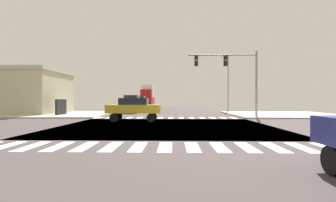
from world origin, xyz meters
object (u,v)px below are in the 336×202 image
object	(u,v)px
street_lamp	(226,78)
suv_queued_2	(140,102)
bank_building	(10,92)
box_truck_trailing_1	(148,96)
suv_middle_4	(132,102)
traffic_signal_mast	(230,68)
sedan_farside_1	(134,107)

from	to	relation	value
street_lamp	suv_queued_2	size ratio (longest dim) A/B	1.74
street_lamp	bank_building	bearing A→B (deg)	-168.70
bank_building	box_truck_trailing_1	xyz separation A→B (m)	(14.40, 21.66, -0.14)
suv_queued_2	suv_middle_4	world-z (taller)	same
traffic_signal_mast	street_lamp	xyz separation A→B (m)	(2.02, 10.98, 0.00)
street_lamp	sedan_farside_1	bearing A→B (deg)	-125.37
traffic_signal_mast	suv_middle_4	distance (m)	14.37
bank_building	suv_queued_2	xyz separation A→B (m)	(14.40, 9.97, -1.31)
traffic_signal_mast	bank_building	distance (m)	26.01
suv_middle_4	traffic_signal_mast	bearing A→B (deg)	141.55
street_lamp	box_truck_trailing_1	distance (m)	20.86
box_truck_trailing_1	suv_middle_4	world-z (taller)	box_truck_trailing_1
suv_middle_4	street_lamp	bearing A→B (deg)	-169.93
street_lamp	suv_middle_4	bearing A→B (deg)	-169.93
bank_building	suv_middle_4	world-z (taller)	bank_building
suv_middle_4	box_truck_trailing_1	bearing A→B (deg)	-90.00
box_truck_trailing_1	bank_building	bearing A→B (deg)	56.39
box_truck_trailing_1	suv_middle_4	distance (m)	18.53
bank_building	suv_queued_2	distance (m)	17.56
bank_building	sedan_farside_1	size ratio (longest dim) A/B	3.29
bank_building	suv_queued_2	bearing A→B (deg)	34.70
traffic_signal_mast	suv_queued_2	size ratio (longest dim) A/B	1.45
suv_queued_2	street_lamp	bearing A→B (deg)	160.83
sedan_farside_1	suv_queued_2	xyz separation A→B (m)	(-2.30, 19.51, 0.28)
sedan_farside_1	traffic_signal_mast	bearing A→B (deg)	115.00
street_lamp	sedan_farside_1	distance (m)	18.76
sedan_farside_1	box_truck_trailing_1	xyz separation A→B (m)	(-2.30, 31.20, 1.45)
street_lamp	bank_building	world-z (taller)	street_lamp
sedan_farside_1	suv_queued_2	bearing A→B (deg)	-173.26
sedan_farside_1	bank_building	bearing A→B (deg)	-119.74
bank_building	box_truck_trailing_1	bearing A→B (deg)	56.39
street_lamp	sedan_farside_1	world-z (taller)	street_lamp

